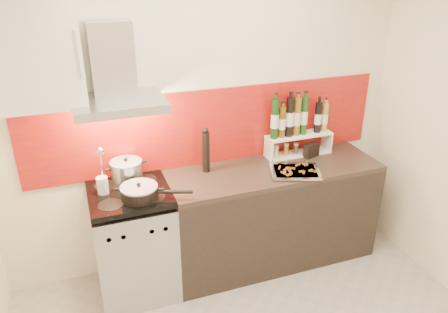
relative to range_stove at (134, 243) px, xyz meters
name	(u,v)px	position (x,y,z in m)	size (l,w,h in m)	color
back_wall	(205,118)	(0.70, 0.30, 0.86)	(3.40, 0.02, 2.60)	silver
backsplash	(212,127)	(0.75, 0.29, 0.78)	(3.00, 0.02, 0.64)	maroon
range_stove	(134,243)	(0.00, 0.00, 0.00)	(0.60, 0.60, 0.91)	#B7B7BA
counter	(272,214)	(1.20, 0.00, 0.01)	(1.80, 0.60, 0.90)	black
range_hood	(115,77)	(0.00, 0.14, 1.30)	(0.62, 0.50, 0.61)	#B7B7BA
upper_cabinet	(23,52)	(-0.55, 0.13, 1.51)	(0.70, 0.35, 0.72)	white
stock_pot	(127,172)	(0.02, 0.16, 0.56)	(0.24, 0.24, 0.21)	#B7B7BA
saute_pan	(140,192)	(0.07, -0.12, 0.52)	(0.50, 0.28, 0.12)	black
utensil_jar	(102,180)	(-0.18, 0.03, 0.58)	(0.08, 0.13, 0.40)	silver
pepper_mill	(206,151)	(0.65, 0.14, 0.64)	(0.06, 0.06, 0.38)	black
step_shelf	(296,127)	(1.48, 0.18, 0.72)	(0.60, 0.16, 0.54)	white
caddy_box	(311,150)	(1.60, 0.10, 0.52)	(0.14, 0.06, 0.12)	black
baking_tray	(295,171)	(1.32, -0.14, 0.47)	(0.47, 0.42, 0.03)	silver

